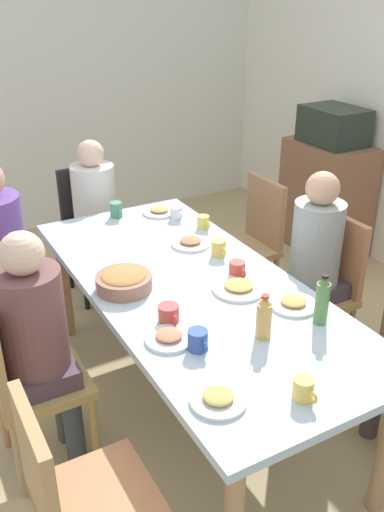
{
  "coord_description": "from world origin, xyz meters",
  "views": [
    {
      "loc": [
        2.04,
        -1.13,
        2.06
      ],
      "look_at": [
        0.0,
        0.0,
        0.89
      ],
      "focal_mm": 39.0,
      "sensor_mm": 36.0,
      "label": 1
    }
  ],
  "objects_px": {
    "dining_table": "(192,297)",
    "plate_3": "(218,399)",
    "plate_1": "(169,338)",
    "chair_2": "(73,495)",
    "chair_6": "(21,376)",
    "microwave": "(334,126)",
    "cup_3": "(219,248)",
    "plate_5": "(191,242)",
    "side_cabinet": "(325,197)",
    "cup_2": "(237,269)",
    "cup_7": "(169,314)",
    "cup_4": "(203,222)",
    "plate_2": "(159,211)",
    "person_3": "(313,258)",
    "chair_3": "(323,283)",
    "person_1": "(95,207)",
    "cup_1": "(116,210)",
    "cup_0": "(176,213)",
    "plate_4": "(239,287)",
    "cup_5": "(198,340)",
    "bottle_0": "(322,300)",
    "bottle_1": "(264,318)",
    "bowl_0": "(124,281)",
    "chair_1": "(93,224)",
    "cup_6": "(304,389)",
    "person_6": "(37,334)"
  },
  "relations": [
    {
      "from": "chair_3",
      "to": "cup_5",
      "type": "distance_m",
      "value": 1.21
    },
    {
      "from": "bowl_0",
      "to": "cup_1",
      "type": "bearing_deg",
      "value": 160.41
    },
    {
      "from": "dining_table",
      "to": "cup_2",
      "type": "height_order",
      "value": "cup_2"
    },
    {
      "from": "plate_1",
      "to": "plate_5",
      "type": "bearing_deg",
      "value": 145.61
    },
    {
      "from": "dining_table",
      "to": "plate_3",
      "type": "bearing_deg",
      "value": -22.82
    },
    {
      "from": "bottle_0",
      "to": "side_cabinet",
      "type": "relative_size",
      "value": 0.26
    },
    {
      "from": "plate_2",
      "to": "bottle_1",
      "type": "xyz_separation_m",
      "value": [
        1.41,
        -0.22,
        0.08
      ]
    },
    {
      "from": "cup_3",
      "to": "microwave",
      "type": "height_order",
      "value": "microwave"
    },
    {
      "from": "plate_5",
      "to": "cup_4",
      "type": "bearing_deg",
      "value": 132.76
    },
    {
      "from": "chair_2",
      "to": "chair_6",
      "type": "bearing_deg",
      "value": 180.0
    },
    {
      "from": "person_1",
      "to": "plate_1",
      "type": "bearing_deg",
      "value": -10.2
    },
    {
      "from": "plate_5",
      "to": "plate_1",
      "type": "bearing_deg",
      "value": -34.39
    },
    {
      "from": "chair_2",
      "to": "cup_3",
      "type": "distance_m",
      "value": 1.47
    },
    {
      "from": "chair_6",
      "to": "plate_1",
      "type": "height_order",
      "value": "chair_6"
    },
    {
      "from": "bottle_1",
      "to": "chair_3",
      "type": "bearing_deg",
      "value": 123.12
    },
    {
      "from": "person_1",
      "to": "cup_4",
      "type": "relative_size",
      "value": 10.55
    },
    {
      "from": "chair_3",
      "to": "plate_2",
      "type": "relative_size",
      "value": 4.29
    },
    {
      "from": "plate_1",
      "to": "microwave",
      "type": "height_order",
      "value": "microwave"
    },
    {
      "from": "plate_1",
      "to": "plate_3",
      "type": "distance_m",
      "value": 0.41
    },
    {
      "from": "cup_0",
      "to": "person_1",
      "type": "bearing_deg",
      "value": -152.5
    },
    {
      "from": "plate_5",
      "to": "side_cabinet",
      "type": "xyz_separation_m",
      "value": [
        -0.79,
        1.7,
        -0.3
      ]
    },
    {
      "from": "cup_3",
      "to": "side_cabinet",
      "type": "distance_m",
      "value": 1.93
    },
    {
      "from": "cup_3",
      "to": "bottle_0",
      "type": "relative_size",
      "value": 0.48
    },
    {
      "from": "chair_2",
      "to": "chair_3",
      "type": "relative_size",
      "value": 1.0
    },
    {
      "from": "cup_7",
      "to": "cup_3",
      "type": "bearing_deg",
      "value": 130.23
    },
    {
      "from": "person_1",
      "to": "cup_1",
      "type": "bearing_deg",
      "value": -0.57
    },
    {
      "from": "plate_2",
      "to": "cup_7",
      "type": "xyz_separation_m",
      "value": [
        1.12,
        -0.5,
        0.02
      ]
    },
    {
      "from": "plate_3",
      "to": "microwave",
      "type": "relative_size",
      "value": 0.42
    },
    {
      "from": "person_6",
      "to": "chair_6",
      "type": "bearing_deg",
      "value": -90.0
    },
    {
      "from": "cup_2",
      "to": "cup_7",
      "type": "height_order",
      "value": "cup_7"
    },
    {
      "from": "plate_5",
      "to": "cup_6",
      "type": "height_order",
      "value": "cup_6"
    },
    {
      "from": "chair_1",
      "to": "cup_1",
      "type": "height_order",
      "value": "chair_1"
    },
    {
      "from": "chair_2",
      "to": "chair_6",
      "type": "relative_size",
      "value": 1.0
    },
    {
      "from": "cup_6",
      "to": "bottle_1",
      "type": "bearing_deg",
      "value": 165.64
    },
    {
      "from": "dining_table",
      "to": "plate_1",
      "type": "bearing_deg",
      "value": -40.28
    },
    {
      "from": "plate_5",
      "to": "cup_1",
      "type": "xyz_separation_m",
      "value": [
        -0.57,
        -0.21,
        0.03
      ]
    },
    {
      "from": "chair_2",
      "to": "person_3",
      "type": "distance_m",
      "value": 1.77
    },
    {
      "from": "chair_2",
      "to": "chair_6",
      "type": "distance_m",
      "value": 0.71
    },
    {
      "from": "plate_4",
      "to": "bowl_0",
      "type": "height_order",
      "value": "bowl_0"
    },
    {
      "from": "cup_6",
      "to": "side_cabinet",
      "type": "bearing_deg",
      "value": 136.65
    },
    {
      "from": "cup_2",
      "to": "person_1",
      "type": "bearing_deg",
      "value": -170.43
    },
    {
      "from": "plate_5",
      "to": "side_cabinet",
      "type": "relative_size",
      "value": 0.24
    },
    {
      "from": "cup_0",
      "to": "cup_5",
      "type": "relative_size",
      "value": 0.93
    },
    {
      "from": "microwave",
      "to": "plate_1",
      "type": "bearing_deg",
      "value": -55.2
    },
    {
      "from": "cup_5",
      "to": "bottle_0",
      "type": "relative_size",
      "value": 0.5
    },
    {
      "from": "cup_2",
      "to": "cup_3",
      "type": "distance_m",
      "value": 0.24
    },
    {
      "from": "cup_0",
      "to": "plate_4",
      "type": "bearing_deg",
      "value": -9.06
    },
    {
      "from": "cup_1",
      "to": "cup_2",
      "type": "relative_size",
      "value": 0.95
    },
    {
      "from": "chair_1",
      "to": "person_6",
      "type": "distance_m",
      "value": 1.64
    },
    {
      "from": "plate_5",
      "to": "cup_3",
      "type": "distance_m",
      "value": 0.2
    }
  ]
}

